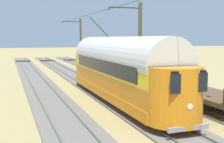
{
  "coord_description": "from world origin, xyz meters",
  "views": [
    {
      "loc": [
        6.88,
        23.99,
        4.21
      ],
      "look_at": [
        -0.18,
        4.16,
        1.82
      ],
      "focal_mm": 47.18,
      "sensor_mm": 36.0,
      "label": 1
    }
  ],
  "objects_px": {
    "flatcar_adjacent": "(173,85)",
    "catenary_pole_mid_near": "(139,47)",
    "catenary_pole_foreground": "(80,43)",
    "switch_stand": "(117,66)",
    "vintage_streetcar": "(119,68)"
  },
  "relations": [
    {
      "from": "flatcar_adjacent",
      "to": "catenary_pole_mid_near",
      "type": "bearing_deg",
      "value": -42.59
    },
    {
      "from": "catenary_pole_foreground",
      "to": "catenary_pole_mid_near",
      "type": "distance_m",
      "value": 18.78
    },
    {
      "from": "switch_stand",
      "to": "flatcar_adjacent",
      "type": "bearing_deg",
      "value": 83.91
    },
    {
      "from": "catenary_pole_foreground",
      "to": "switch_stand",
      "type": "height_order",
      "value": "catenary_pole_foreground"
    },
    {
      "from": "vintage_streetcar",
      "to": "flatcar_adjacent",
      "type": "distance_m",
      "value": 4.52
    },
    {
      "from": "flatcar_adjacent",
      "to": "catenary_pole_foreground",
      "type": "height_order",
      "value": "catenary_pole_foreground"
    },
    {
      "from": "vintage_streetcar",
      "to": "catenary_pole_mid_near",
      "type": "xyz_separation_m",
      "value": [
        -2.39,
        -2.0,
        1.3
      ]
    },
    {
      "from": "flatcar_adjacent",
      "to": "vintage_streetcar",
      "type": "bearing_deg",
      "value": 3.41
    },
    {
      "from": "catenary_pole_foreground",
      "to": "catenary_pole_mid_near",
      "type": "relative_size",
      "value": 1.0
    },
    {
      "from": "vintage_streetcar",
      "to": "catenary_pole_foreground",
      "type": "xyz_separation_m",
      "value": [
        -2.39,
        -20.77,
        1.3
      ]
    },
    {
      "from": "vintage_streetcar",
      "to": "catenary_pole_mid_near",
      "type": "distance_m",
      "value": 3.38
    },
    {
      "from": "flatcar_adjacent",
      "to": "catenary_pole_mid_near",
      "type": "xyz_separation_m",
      "value": [
        1.89,
        -1.74,
        2.7
      ]
    },
    {
      "from": "vintage_streetcar",
      "to": "catenary_pole_foreground",
      "type": "relative_size",
      "value": 2.39
    },
    {
      "from": "flatcar_adjacent",
      "to": "catenary_pole_foreground",
      "type": "xyz_separation_m",
      "value": [
        1.89,
        -20.52,
        2.7
      ]
    },
    {
      "from": "vintage_streetcar",
      "to": "switch_stand",
      "type": "relative_size",
      "value": 13.19
    }
  ]
}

